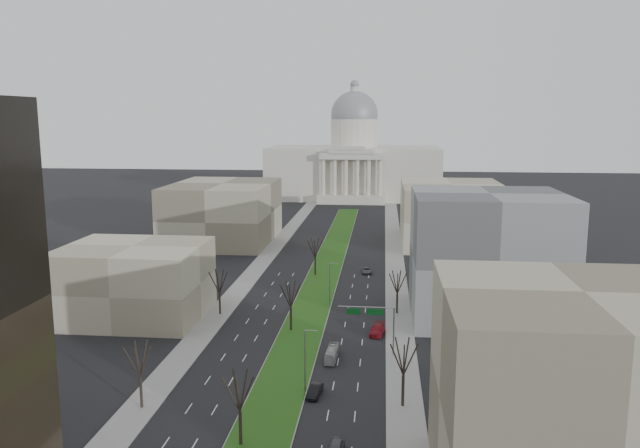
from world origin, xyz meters
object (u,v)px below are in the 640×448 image
Objects in this scene: car_black at (315,390)px; box_van at (332,353)px; car_red at (377,330)px; car_grey_near at (336,448)px; car_grey_far at (367,270)px.

car_black is 13.39m from box_van.
car_grey_near is at bearing -87.39° from car_red.
box_van reaches higher than car_grey_far.
car_grey_near is 0.61× the size of box_van.
car_black is 0.92× the size of car_grey_far.
car_grey_near reaches higher than car_grey_far.
car_grey_far is (5.18, 69.52, -0.06)m from car_black.
car_red is at bearing 78.88° from car_black.
car_grey_far is at bearing 92.58° from car_black.
car_red is (4.24, 40.41, 0.11)m from car_grey_near.
car_grey_far is (1.12, 84.32, -0.02)m from car_grey_near.
box_van is at bearing -111.24° from car_red.
box_van is (-2.80, 28.13, 0.25)m from car_grey_near.
car_grey_near is 0.84× the size of car_grey_far.
car_black is at bearing -92.75° from box_van.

